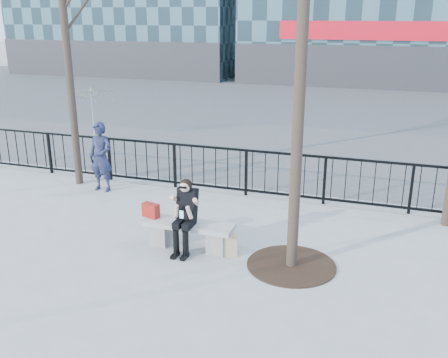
% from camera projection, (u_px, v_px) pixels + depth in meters
% --- Properties ---
extents(ground, '(120.00, 120.00, 0.00)m').
position_uv_depth(ground, '(189.00, 247.00, 9.05)').
color(ground, gray).
rests_on(ground, ground).
extents(street_surface, '(60.00, 23.00, 0.01)m').
position_uv_depth(street_surface, '(316.00, 108.00, 22.55)').
color(street_surface, '#474747').
rests_on(street_surface, ground).
extents(railing, '(14.00, 0.06, 1.10)m').
position_uv_depth(railing, '(238.00, 172.00, 11.58)').
color(railing, black).
rests_on(railing, ground).
extents(tree_grate, '(1.50, 1.50, 0.02)m').
position_uv_depth(tree_grate, '(291.00, 265.00, 8.38)').
color(tree_grate, black).
rests_on(tree_grate, ground).
extents(bench_main, '(1.65, 0.46, 0.49)m').
position_uv_depth(bench_main, '(189.00, 232.00, 8.96)').
color(bench_main, slate).
rests_on(bench_main, ground).
extents(seated_woman, '(0.50, 0.64, 1.34)m').
position_uv_depth(seated_woman, '(185.00, 216.00, 8.70)').
color(seated_woman, black).
rests_on(seated_woman, ground).
extents(handbag, '(0.34, 0.23, 0.26)m').
position_uv_depth(handbag, '(151.00, 210.00, 9.10)').
color(handbag, maroon).
rests_on(handbag, bench_main).
extents(shopping_bag, '(0.43, 0.25, 0.38)m').
position_uv_depth(shopping_bag, '(226.00, 245.00, 8.71)').
color(shopping_bag, '#CAAE8F').
rests_on(shopping_bag, ground).
extents(standing_man, '(0.62, 0.42, 1.66)m').
position_uv_depth(standing_man, '(101.00, 157.00, 11.76)').
color(standing_man, black).
rests_on(standing_man, ground).
extents(vendor_umbrella, '(2.33, 2.36, 1.81)m').
position_uv_depth(vendor_umbrella, '(92.00, 115.00, 16.31)').
color(vendor_umbrella, '#EDF937').
rests_on(vendor_umbrella, ground).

